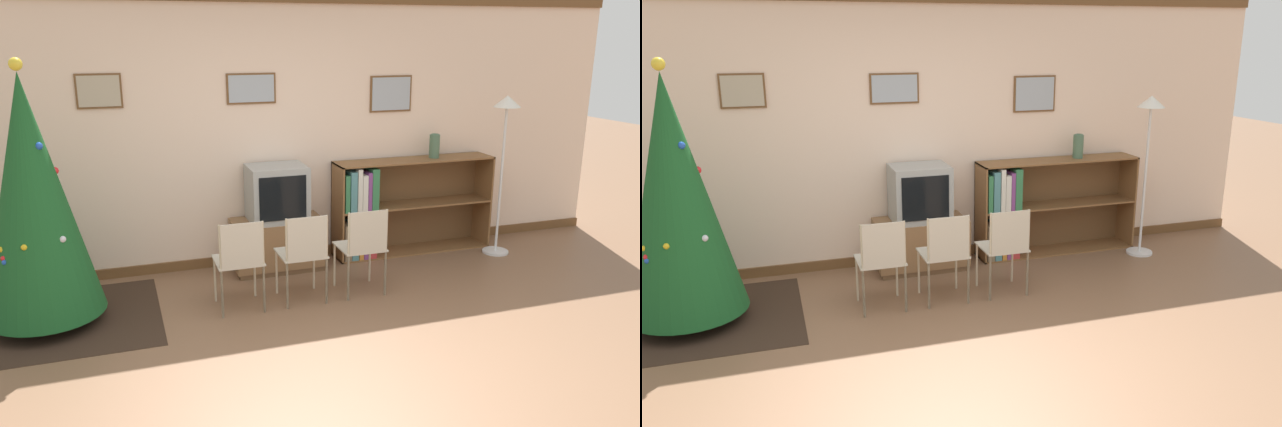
{
  "view_description": "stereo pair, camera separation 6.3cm",
  "coord_description": "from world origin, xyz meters",
  "views": [
    {
      "loc": [
        -1.41,
        -3.66,
        2.3
      ],
      "look_at": [
        0.28,
        1.33,
        0.79
      ],
      "focal_mm": 35.0,
      "sensor_mm": 36.0,
      "label": 1
    },
    {
      "loc": [
        -1.35,
        -3.68,
        2.3
      ],
      "look_at": [
        0.28,
        1.33,
        0.79
      ],
      "focal_mm": 35.0,
      "sensor_mm": 36.0,
      "label": 2
    }
  ],
  "objects": [
    {
      "name": "television",
      "position": [
        0.11,
        2.16,
        0.79
      ],
      "size": [
        0.57,
        0.46,
        0.55
      ],
      "color": "#9E9E99",
      "rests_on": "tv_console"
    },
    {
      "name": "tv_console",
      "position": [
        0.11,
        2.16,
        0.26
      ],
      "size": [
        0.92,
        0.47,
        0.52
      ],
      "color": "brown",
      "rests_on": "ground_plane"
    },
    {
      "name": "ground_plane",
      "position": [
        0.0,
        0.0,
        0.0
      ],
      "size": [
        24.0,
        24.0,
        0.0
      ],
      "primitive_type": "plane",
      "color": "brown"
    },
    {
      "name": "standing_lamp",
      "position": [
        2.49,
        1.86,
        1.31
      ],
      "size": [
        0.28,
        0.28,
        1.71
      ],
      "color": "silver",
      "rests_on": "ground_plane"
    },
    {
      "name": "wall_back",
      "position": [
        0.0,
        2.46,
        1.35
      ],
      "size": [
        8.07,
        0.11,
        2.7
      ],
      "color": "beige",
      "rests_on": "ground_plane"
    },
    {
      "name": "folding_chair_center",
      "position": [
        0.11,
        1.27,
        0.47
      ],
      "size": [
        0.4,
        0.4,
        0.82
      ],
      "color": "#BCB29E",
      "rests_on": "ground_plane"
    },
    {
      "name": "bookshelf",
      "position": [
        1.32,
        2.23,
        0.49
      ],
      "size": [
        1.77,
        0.36,
        1.03
      ],
      "color": "brown",
      "rests_on": "ground_plane"
    },
    {
      "name": "vase",
      "position": [
        1.88,
        2.23,
        1.16
      ],
      "size": [
        0.11,
        0.11,
        0.26
      ],
      "color": "#47664C",
      "rests_on": "bookshelf"
    },
    {
      "name": "area_rug",
      "position": [
        -2.03,
        1.54,
        0.0
      ],
      "size": [
        1.8,
        1.43,
        0.01
      ],
      "color": "#332319",
      "rests_on": "ground_plane"
    },
    {
      "name": "christmas_tree",
      "position": [
        -2.03,
        1.54,
        1.07
      ],
      "size": [
        0.94,
        0.94,
        2.14
      ],
      "color": "maroon",
      "rests_on": "area_rug"
    },
    {
      "name": "folding_chair_right",
      "position": [
        0.67,
        1.27,
        0.47
      ],
      "size": [
        0.4,
        0.4,
        0.82
      ],
      "color": "#BCB29E",
      "rests_on": "ground_plane"
    },
    {
      "name": "folding_chair_left",
      "position": [
        -0.46,
        1.27,
        0.47
      ],
      "size": [
        0.4,
        0.4,
        0.82
      ],
      "color": "#BCB29E",
      "rests_on": "ground_plane"
    }
  ]
}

